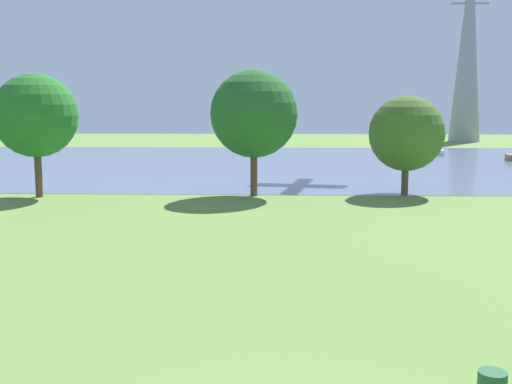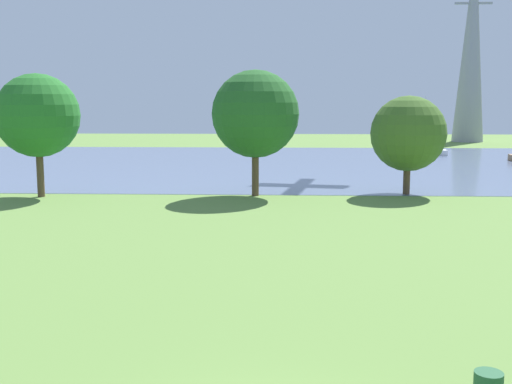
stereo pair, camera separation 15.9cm
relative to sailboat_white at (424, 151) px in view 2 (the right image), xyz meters
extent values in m
plane|color=olive|center=(-15.61, -37.49, -0.46)|extent=(160.00, 160.00, 0.00)
cube|color=slate|center=(-15.61, -9.49, -0.45)|extent=(140.00, 40.00, 0.02)
cube|color=white|center=(0.00, 0.00, -0.14)|extent=(4.86, 1.71, 0.60)
cube|color=white|center=(0.00, 0.00, 0.41)|extent=(1.85, 1.18, 0.50)
cylinder|color=silver|center=(0.00, 0.00, 3.05)|extent=(0.10, 0.10, 5.77)
cylinder|color=brown|center=(-30.39, -30.72, 1.17)|extent=(0.44, 0.44, 3.25)
sphere|color=#246B25|center=(-30.39, -30.72, 4.60)|extent=(5.14, 5.14, 5.14)
cylinder|color=brown|center=(-17.02, -29.72, 1.16)|extent=(0.44, 0.44, 3.23)
sphere|color=#235B24|center=(-17.02, -29.72, 4.68)|extent=(5.45, 5.45, 5.45)
cylinder|color=brown|center=(-7.36, -28.72, 0.65)|extent=(0.44, 0.44, 2.22)
sphere|color=#3E6224|center=(-7.36, -28.72, 3.43)|extent=(4.78, 4.78, 4.78)
cone|color=gray|center=(11.26, 23.31, 13.52)|extent=(4.40, 4.40, 27.94)
cube|color=gray|center=(11.26, 23.31, 18.90)|extent=(5.20, 0.30, 0.30)
camera|label=1|loc=(-15.45, -69.28, 5.58)|focal=44.45mm
camera|label=2|loc=(-15.30, -69.28, 5.58)|focal=44.45mm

